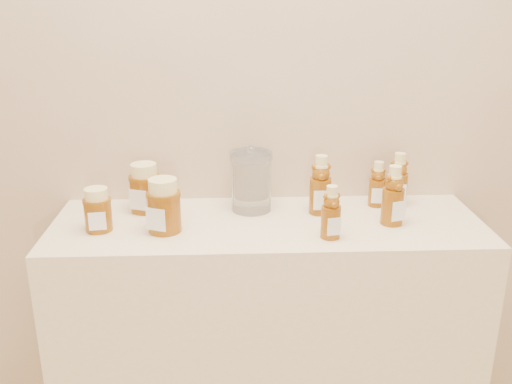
{
  "coord_description": "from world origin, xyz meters",
  "views": [
    {
      "loc": [
        -0.09,
        0.09,
        1.51
      ],
      "look_at": [
        -0.03,
        1.52,
        1.0
      ],
      "focal_mm": 40.0,
      "sensor_mm": 36.0,
      "label": 1
    }
  ],
  "objects_px": {
    "bear_bottle_back_left": "(321,181)",
    "honey_jar_left": "(98,210)",
    "bear_bottle_front_left": "(331,209)",
    "glass_canister": "(251,179)",
    "display_table": "(267,358)"
  },
  "relations": [
    {
      "from": "bear_bottle_back_left",
      "to": "honey_jar_left",
      "type": "bearing_deg",
      "value": -168.79
    },
    {
      "from": "bear_bottle_front_left",
      "to": "honey_jar_left",
      "type": "bearing_deg",
      "value": 162.31
    },
    {
      "from": "bear_bottle_back_left",
      "to": "bear_bottle_front_left",
      "type": "distance_m",
      "value": 0.18
    },
    {
      "from": "bear_bottle_back_left",
      "to": "glass_canister",
      "type": "distance_m",
      "value": 0.2
    },
    {
      "from": "bear_bottle_front_left",
      "to": "honey_jar_left",
      "type": "xyz_separation_m",
      "value": [
        -0.61,
        0.07,
        -0.02
      ]
    },
    {
      "from": "glass_canister",
      "to": "honey_jar_left",
      "type": "bearing_deg",
      "value": -161.98
    },
    {
      "from": "honey_jar_left",
      "to": "glass_canister",
      "type": "height_order",
      "value": "glass_canister"
    },
    {
      "from": "display_table",
      "to": "bear_bottle_back_left",
      "type": "bearing_deg",
      "value": 22.83
    },
    {
      "from": "bear_bottle_front_left",
      "to": "glass_canister",
      "type": "xyz_separation_m",
      "value": [
        -0.2,
        0.21,
        0.01
      ]
    },
    {
      "from": "bear_bottle_back_left",
      "to": "honey_jar_left",
      "type": "xyz_separation_m",
      "value": [
        -0.61,
        -0.1,
        -0.04
      ]
    },
    {
      "from": "bear_bottle_back_left",
      "to": "honey_jar_left",
      "type": "relative_size",
      "value": 1.64
    },
    {
      "from": "bear_bottle_front_left",
      "to": "glass_canister",
      "type": "height_order",
      "value": "glass_canister"
    },
    {
      "from": "honey_jar_left",
      "to": "glass_canister",
      "type": "bearing_deg",
      "value": 9.87
    },
    {
      "from": "bear_bottle_back_left",
      "to": "honey_jar_left",
      "type": "height_order",
      "value": "bear_bottle_back_left"
    },
    {
      "from": "display_table",
      "to": "bear_bottle_back_left",
      "type": "relative_size",
      "value": 6.18
    }
  ]
}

